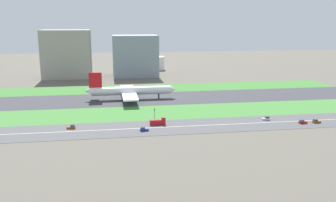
{
  "coord_description": "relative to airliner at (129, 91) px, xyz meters",
  "views": [
    {
      "loc": [
        -48.78,
        -255.17,
        54.87
      ],
      "look_at": [
        -13.65,
        -36.5,
        6.0
      ],
      "focal_mm": 38.91,
      "sensor_mm": 36.0,
      "label": 1
    }
  ],
  "objects": [
    {
      "name": "car_1",
      "position": [
        -33.75,
        -68.0,
        -5.31
      ],
      "size": [
        4.4,
        1.8,
        2.0
      ],
      "color": "brown",
      "rests_on": "highway"
    },
    {
      "name": "car_3",
      "position": [
        73.3,
        -68.0,
        -5.31
      ],
      "size": [
        4.4,
        1.8,
        2.0
      ],
      "color": "silver",
      "rests_on": "highway"
    },
    {
      "name": "car_5",
      "position": [
        3.06,
        -78.0,
        -5.31
      ],
      "size": [
        4.4,
        1.8,
        2.0
      ],
      "rotation": [
        0.0,
        0.0,
        3.14
      ],
      "color": "navy",
      "rests_on": "highway"
    },
    {
      "name": "hangar_building",
      "position": [
        12.65,
        114.0,
        14.25
      ],
      "size": [
        44.54,
        35.29,
        40.96
      ],
      "primitive_type": "cube",
      "color": "gray",
      "rests_on": "ground_plane"
    },
    {
      "name": "car_4",
      "position": [
        89.98,
        -78.0,
        -5.31
      ],
      "size": [
        4.4,
        1.8,
        2.0
      ],
      "rotation": [
        0.0,
        0.0,
        3.14
      ],
      "color": "#B2191E",
      "rests_on": "highway"
    },
    {
      "name": "fuel_tank_west",
      "position": [
        38.16,
        159.0,
        1.28
      ],
      "size": [
        21.88,
        21.88,
        15.02
      ],
      "primitive_type": "cylinder",
      "color": "silver",
      "rests_on": "ground_plane"
    },
    {
      "name": "truck_0",
      "position": [
        11.67,
        -68.0,
        -4.56
      ],
      "size": [
        8.4,
        2.5,
        4.0
      ],
      "color": "#B2191E",
      "rests_on": "highway"
    },
    {
      "name": "ground_plane",
      "position": [
        35.81,
        -0.0,
        -6.23
      ],
      "size": [
        800.0,
        800.0,
        0.0
      ],
      "primitive_type": "plane",
      "color": "#5B564C"
    },
    {
      "name": "highway",
      "position": [
        35.81,
        -73.0,
        -6.18
      ],
      "size": [
        280.0,
        28.0,
        0.1
      ],
      "primitive_type": "cube",
      "color": "#4C4C4F",
      "rests_on": "ground_plane"
    },
    {
      "name": "traffic_light",
      "position": [
        10.8,
        -60.01,
        -1.94
      ],
      "size": [
        0.36,
        0.5,
        7.2
      ],
      "color": "#4C4C51",
      "rests_on": "highway"
    },
    {
      "name": "highway_centerline",
      "position": [
        35.81,
        -73.0,
        -6.13
      ],
      "size": [
        266.0,
        0.5,
        0.01
      ],
      "primitive_type": "cube",
      "color": "silver",
      "rests_on": "highway"
    },
    {
      "name": "grass_median_north",
      "position": [
        35.81,
        41.0,
        -6.18
      ],
      "size": [
        280.0,
        36.0,
        0.1
      ],
      "primitive_type": "cube",
      "color": "#3D7A33",
      "rests_on": "ground_plane"
    },
    {
      "name": "airliner",
      "position": [
        0.0,
        0.0,
        0.0
      ],
      "size": [
        65.0,
        56.0,
        19.7
      ],
      "color": "white",
      "rests_on": "runway"
    },
    {
      "name": "grass_median_south",
      "position": [
        35.81,
        -41.0,
        -6.18
      ],
      "size": [
        280.0,
        36.0,
        0.1
      ],
      "primitive_type": "cube",
      "color": "#427F38",
      "rests_on": "ground_plane"
    },
    {
      "name": "terminal_building",
      "position": [
        -54.19,
        114.0,
        17.0
      ],
      "size": [
        46.04,
        33.72,
        46.47
      ],
      "primitive_type": "cube",
      "color": "#9E998E",
      "rests_on": "ground_plane"
    },
    {
      "name": "car_6",
      "position": [
        98.01,
        -78.0,
        -5.31
      ],
      "size": [
        4.4,
        1.8,
        2.0
      ],
      "rotation": [
        0.0,
        0.0,
        3.14
      ],
      "color": "brown",
      "rests_on": "highway"
    },
    {
      "name": "runway",
      "position": [
        35.81,
        -0.0,
        -6.18
      ],
      "size": [
        280.0,
        46.0,
        0.1
      ],
      "primitive_type": "cube",
      "color": "#38383D",
      "rests_on": "ground_plane"
    }
  ]
}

